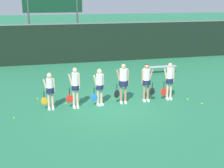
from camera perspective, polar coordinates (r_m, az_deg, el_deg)
ground_plane at (r=14.18m, az=0.13°, el=-3.69°), size 140.00×140.00×0.00m
fence_windscreen at (r=22.82m, az=-5.68°, el=7.49°), size 60.00×0.08×2.87m
scoreboard at (r=23.33m, az=-10.77°, el=13.77°), size 4.22×0.15×5.10m
bench_courtside at (r=19.99m, az=9.13°, el=3.06°), size 1.87×0.39×0.44m
player_0 at (r=13.54m, az=-11.30°, el=-0.73°), size 0.62×0.34×1.62m
player_1 at (r=13.52m, az=-6.78°, el=-0.13°), size 0.63×0.33×1.79m
player_2 at (r=13.74m, az=-2.32°, el=-0.05°), size 0.61×0.35×1.67m
player_3 at (r=14.01m, az=2.09°, el=0.71°), size 0.67×0.41×1.82m
player_4 at (r=14.37m, az=6.34°, el=0.89°), size 0.65×0.38×1.77m
player_5 at (r=14.77m, az=10.48°, el=1.01°), size 0.63×0.34×1.76m
tennis_ball_0 at (r=15.17m, az=-13.48°, el=-2.68°), size 0.07×0.07×0.07m
tennis_ball_1 at (r=14.70m, az=16.11°, el=-3.47°), size 0.07×0.07×0.07m
tennis_ball_2 at (r=13.12m, az=-17.45°, el=-5.96°), size 0.06×0.06×0.06m
tennis_ball_3 at (r=14.27m, az=-8.42°, el=-3.60°), size 0.06×0.06×0.06m
tennis_ball_4 at (r=15.15m, az=13.63°, el=-2.70°), size 0.07×0.07×0.07m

